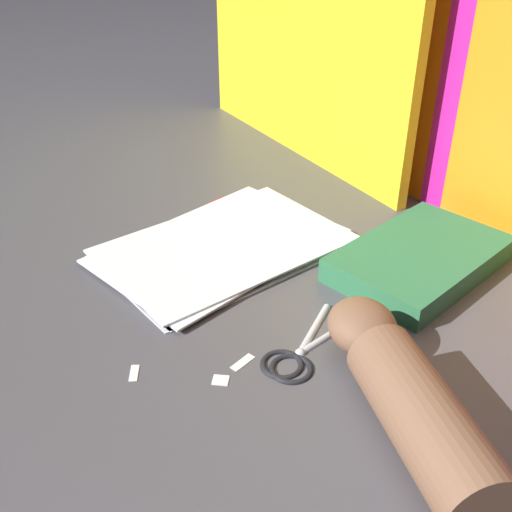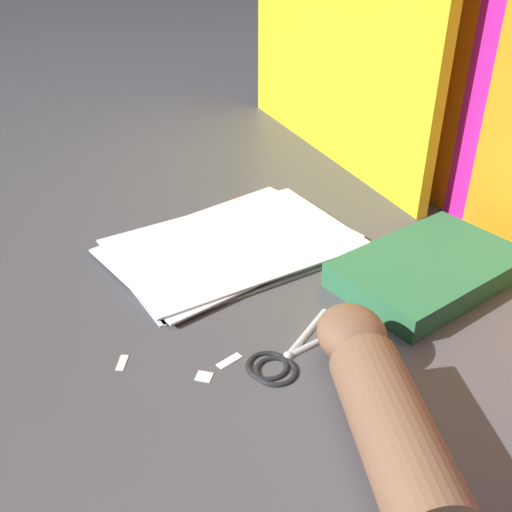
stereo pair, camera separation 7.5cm
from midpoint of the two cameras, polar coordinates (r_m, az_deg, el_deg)
ground_plane at (r=0.78m, az=1.16°, el=-3.83°), size 6.00×6.00×0.00m
backdrop_panel_left at (r=1.16m, az=9.54°, el=22.53°), size 0.62×0.14×0.55m
backdrop_panel_center at (r=0.96m, az=23.34°, el=18.95°), size 0.77×0.12×0.56m
paper_stack at (r=0.88m, az=0.21°, el=1.01°), size 0.25×0.36×0.01m
book_closed at (r=0.84m, az=18.62°, el=-1.29°), size 0.17×0.25×0.03m
scissors at (r=0.68m, az=6.06°, el=-9.51°), size 0.09×0.16×0.01m
hand_forearm at (r=0.60m, az=15.54°, el=-13.61°), size 0.29×0.20×0.07m
paper_scrap_near at (r=0.68m, az=0.62°, el=-10.04°), size 0.01×0.03×0.00m
paper_scrap_mid at (r=0.66m, az=-1.70°, el=-11.51°), size 0.02×0.02×0.00m
paper_scrap_far at (r=0.69m, az=-9.59°, el=-10.09°), size 0.03×0.02×0.00m
pen at (r=0.98m, az=-2.11°, el=4.51°), size 0.03×0.14×0.01m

